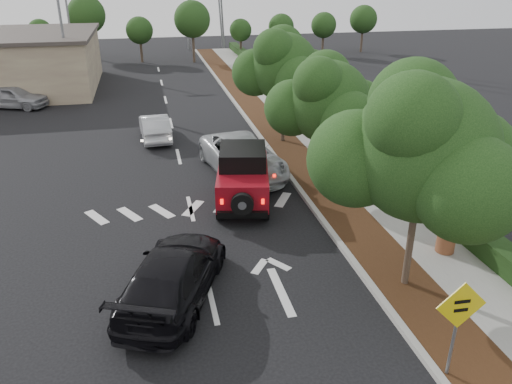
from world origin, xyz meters
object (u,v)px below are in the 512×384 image
object	(u,v)px
red_jeep	(243,175)
silver_suv_ahead	(243,156)
black_suv_oncoming	(173,275)
speed_hump_sign	(459,317)

from	to	relation	value
red_jeep	silver_suv_ahead	distance (m)	3.01
black_suv_oncoming	speed_hump_sign	xyz separation A→B (m)	(5.80, -4.40, 0.95)
red_jeep	speed_hump_sign	size ratio (longest dim) A/B	1.83
black_suv_oncoming	speed_hump_sign	world-z (taller)	speed_hump_sign
red_jeep	silver_suv_ahead	xyz separation A→B (m)	(0.55, 2.94, -0.31)
black_suv_oncoming	silver_suv_ahead	bearing A→B (deg)	-90.74
silver_suv_ahead	speed_hump_sign	distance (m)	13.38
silver_suv_ahead	speed_hump_sign	size ratio (longest dim) A/B	2.38
red_jeep	black_suv_oncoming	bearing A→B (deg)	-106.32
red_jeep	speed_hump_sign	distance (m)	10.60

